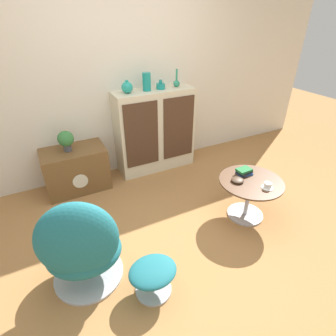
{
  "coord_description": "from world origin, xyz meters",
  "views": [
    {
      "loc": [
        -1.0,
        -1.62,
        1.97
      ],
      "look_at": [
        0.08,
        0.49,
        0.55
      ],
      "focal_mm": 28.0,
      "sensor_mm": 36.0,
      "label": 1
    }
  ],
  "objects_px": {
    "vase_leftmost": "(127,87)",
    "vase_inner_right": "(161,86)",
    "sideboard": "(155,131)",
    "vase_inner_left": "(147,82)",
    "egg_chair": "(81,247)",
    "tv_console": "(76,169)",
    "coffee_table": "(249,191)",
    "bowl": "(237,180)",
    "vase_rightmost": "(177,82)",
    "teacup": "(268,186)",
    "ottoman": "(153,274)",
    "book_stack": "(244,172)",
    "potted_plant": "(66,140)"
  },
  "relations": [
    {
      "from": "sideboard",
      "to": "egg_chair",
      "type": "height_order",
      "value": "sideboard"
    },
    {
      "from": "vase_leftmost",
      "to": "vase_inner_left",
      "type": "distance_m",
      "value": 0.26
    },
    {
      "from": "vase_leftmost",
      "to": "vase_inner_right",
      "type": "bearing_deg",
      "value": -0.0
    },
    {
      "from": "potted_plant",
      "to": "vase_rightmost",
      "type": "bearing_deg",
      "value": 1.82
    },
    {
      "from": "vase_inner_left",
      "to": "tv_console",
      "type": "bearing_deg",
      "value": -177.33
    },
    {
      "from": "ottoman",
      "to": "vase_inner_left",
      "type": "xyz_separation_m",
      "value": [
        0.77,
        1.83,
        1.02
      ]
    },
    {
      "from": "sideboard",
      "to": "vase_inner_left",
      "type": "relative_size",
      "value": 5.14
    },
    {
      "from": "potted_plant",
      "to": "sideboard",
      "type": "bearing_deg",
      "value": 2.14
    },
    {
      "from": "egg_chair",
      "to": "teacup",
      "type": "bearing_deg",
      "value": -4.08
    },
    {
      "from": "vase_leftmost",
      "to": "potted_plant",
      "type": "distance_m",
      "value": 0.95
    },
    {
      "from": "coffee_table",
      "to": "vase_inner_left",
      "type": "height_order",
      "value": "vase_inner_left"
    },
    {
      "from": "book_stack",
      "to": "vase_inner_right",
      "type": "bearing_deg",
      "value": 104.89
    },
    {
      "from": "sideboard",
      "to": "vase_rightmost",
      "type": "xyz_separation_m",
      "value": [
        0.33,
        0.0,
        0.61
      ]
    },
    {
      "from": "tv_console",
      "to": "bowl",
      "type": "xyz_separation_m",
      "value": [
        1.41,
        -1.35,
        0.21
      ]
    },
    {
      "from": "egg_chair",
      "to": "ottoman",
      "type": "relative_size",
      "value": 2.23
    },
    {
      "from": "potted_plant",
      "to": "vase_inner_right",
      "type": "bearing_deg",
      "value": 2.15
    },
    {
      "from": "egg_chair",
      "to": "vase_rightmost",
      "type": "bearing_deg",
      "value": 42.19
    },
    {
      "from": "tv_console",
      "to": "egg_chair",
      "type": "height_order",
      "value": "egg_chair"
    },
    {
      "from": "tv_console",
      "to": "book_stack",
      "type": "height_order",
      "value": "tv_console"
    },
    {
      "from": "vase_inner_left",
      "to": "egg_chair",
      "type": "bearing_deg",
      "value": -129.39
    },
    {
      "from": "coffee_table",
      "to": "vase_leftmost",
      "type": "height_order",
      "value": "vase_leftmost"
    },
    {
      "from": "egg_chair",
      "to": "book_stack",
      "type": "bearing_deg",
      "value": 5.71
    },
    {
      "from": "vase_rightmost",
      "to": "bowl",
      "type": "distance_m",
      "value": 1.56
    },
    {
      "from": "tv_console",
      "to": "coffee_table",
      "type": "xyz_separation_m",
      "value": [
        1.55,
        -1.4,
        0.05
      ]
    },
    {
      "from": "vase_rightmost",
      "to": "vase_inner_right",
      "type": "bearing_deg",
      "value": -180.0
    },
    {
      "from": "sideboard",
      "to": "tv_console",
      "type": "xyz_separation_m",
      "value": [
        -1.12,
        -0.04,
        -0.29
      ]
    },
    {
      "from": "vase_inner_left",
      "to": "teacup",
      "type": "relative_size",
      "value": 1.83
    },
    {
      "from": "vase_leftmost",
      "to": "book_stack",
      "type": "bearing_deg",
      "value": -58.8
    },
    {
      "from": "egg_chair",
      "to": "teacup",
      "type": "distance_m",
      "value": 1.81
    },
    {
      "from": "vase_inner_left",
      "to": "vase_leftmost",
      "type": "bearing_deg",
      "value": 180.0
    },
    {
      "from": "egg_chair",
      "to": "vase_leftmost",
      "type": "height_order",
      "value": "vase_leftmost"
    },
    {
      "from": "coffee_table",
      "to": "vase_leftmost",
      "type": "xyz_separation_m",
      "value": [
        -0.78,
        1.45,
        0.86
      ]
    },
    {
      "from": "sideboard",
      "to": "egg_chair",
      "type": "xyz_separation_m",
      "value": [
        -1.32,
        -1.49,
        -0.16
      ]
    },
    {
      "from": "coffee_table",
      "to": "teacup",
      "type": "distance_m",
      "value": 0.24
    },
    {
      "from": "tv_console",
      "to": "teacup",
      "type": "bearing_deg",
      "value": -44.58
    },
    {
      "from": "vase_rightmost",
      "to": "potted_plant",
      "type": "height_order",
      "value": "vase_rightmost"
    },
    {
      "from": "coffee_table",
      "to": "vase_leftmost",
      "type": "bearing_deg",
      "value": 118.43
    },
    {
      "from": "tv_console",
      "to": "vase_leftmost",
      "type": "distance_m",
      "value": 1.19
    },
    {
      "from": "vase_inner_left",
      "to": "potted_plant",
      "type": "relative_size",
      "value": 0.87
    },
    {
      "from": "vase_inner_left",
      "to": "bowl",
      "type": "xyz_separation_m",
      "value": [
        0.39,
        -1.39,
        -0.75
      ]
    },
    {
      "from": "tv_console",
      "to": "vase_inner_left",
      "type": "xyz_separation_m",
      "value": [
        1.02,
        0.05,
        0.95
      ]
    },
    {
      "from": "coffee_table",
      "to": "egg_chair",
      "type": "bearing_deg",
      "value": -178.47
    },
    {
      "from": "vase_inner_left",
      "to": "vase_inner_right",
      "type": "height_order",
      "value": "vase_inner_left"
    },
    {
      "from": "sideboard",
      "to": "vase_leftmost",
      "type": "bearing_deg",
      "value": 179.37
    },
    {
      "from": "tv_console",
      "to": "vase_leftmost",
      "type": "height_order",
      "value": "vase_leftmost"
    },
    {
      "from": "vase_leftmost",
      "to": "tv_console",
      "type": "bearing_deg",
      "value": -176.44
    },
    {
      "from": "tv_console",
      "to": "coffee_table",
      "type": "relative_size",
      "value": 1.13
    },
    {
      "from": "sideboard",
      "to": "book_stack",
      "type": "bearing_deg",
      "value": -71.22
    },
    {
      "from": "vase_inner_right",
      "to": "book_stack",
      "type": "height_order",
      "value": "vase_inner_right"
    },
    {
      "from": "vase_inner_left",
      "to": "book_stack",
      "type": "xyz_separation_m",
      "value": [
        0.54,
        -1.32,
        -0.73
      ]
    }
  ]
}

